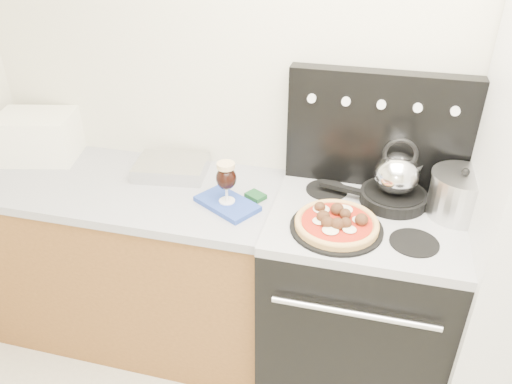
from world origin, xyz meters
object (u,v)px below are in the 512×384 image
(base_cabinet, at_px, (132,263))
(pizza, at_px, (337,222))
(stove_body, at_px, (355,304))
(tea_kettle, at_px, (398,171))
(oven_mitt, at_px, (227,204))
(toaster_oven, at_px, (38,136))
(pizza_pan, at_px, (336,228))
(skillet, at_px, (393,197))
(stock_pot, at_px, (460,196))
(beer_glass, at_px, (226,182))

(base_cabinet, bearing_deg, pizza, -8.89)
(stove_body, distance_m, tea_kettle, 0.65)
(stove_body, bearing_deg, oven_mitt, -175.31)
(tea_kettle, bearing_deg, toaster_oven, 169.65)
(pizza_pan, height_order, pizza, pizza)
(stove_body, relative_size, tea_kettle, 4.36)
(skillet, relative_size, stock_pot, 1.16)
(oven_mitt, xyz_separation_m, pizza_pan, (0.46, -0.08, 0.01))
(pizza, bearing_deg, stock_pot, 26.24)
(pizza_pan, bearing_deg, stock_pot, 26.24)
(base_cabinet, xyz_separation_m, beer_glass, (0.53, -0.07, 0.58))
(stove_body, bearing_deg, pizza_pan, -129.40)
(pizza, xyz_separation_m, stock_pot, (0.45, 0.22, 0.05))
(pizza, height_order, skillet, pizza)
(beer_glass, bearing_deg, tea_kettle, 14.09)
(toaster_oven, xyz_separation_m, oven_mitt, (1.02, -0.21, -0.10))
(oven_mitt, distance_m, tea_kettle, 0.71)
(stock_pot, bearing_deg, pizza_pan, -153.76)
(pizza, bearing_deg, stove_body, 50.60)
(toaster_oven, relative_size, oven_mitt, 1.35)
(pizza_pan, xyz_separation_m, stock_pot, (0.45, 0.22, 0.08))
(toaster_oven, distance_m, skillet, 1.69)
(oven_mitt, bearing_deg, skillet, 14.09)
(tea_kettle, relative_size, stock_pot, 0.86)
(stove_body, bearing_deg, beer_glass, -175.31)
(pizza, relative_size, stock_pot, 1.35)
(base_cabinet, distance_m, stove_body, 1.11)
(pizza, distance_m, tea_kettle, 0.34)
(oven_mitt, bearing_deg, tea_kettle, 14.09)
(base_cabinet, distance_m, toaster_oven, 0.77)
(pizza, relative_size, skillet, 1.17)
(beer_glass, xyz_separation_m, stock_pot, (0.91, 0.14, -0.01))
(base_cabinet, relative_size, skillet, 5.33)
(base_cabinet, xyz_separation_m, oven_mitt, (0.53, -0.07, 0.48))
(toaster_oven, relative_size, beer_glass, 1.93)
(oven_mitt, xyz_separation_m, tea_kettle, (0.67, 0.17, 0.16))
(stove_body, xyz_separation_m, pizza_pan, (-0.11, -0.13, 0.49))
(skillet, height_order, tea_kettle, tea_kettle)
(stove_body, height_order, oven_mitt, oven_mitt)
(base_cabinet, bearing_deg, stove_body, -1.30)
(toaster_oven, xyz_separation_m, beer_glass, (1.02, -0.21, 0.00))
(pizza, xyz_separation_m, skillet, (0.20, 0.25, -0.01))
(base_cabinet, distance_m, tea_kettle, 1.36)
(stove_body, height_order, pizza, pizza)
(stove_body, height_order, stock_pot, stock_pot)
(toaster_oven, height_order, stock_pot, toaster_oven)
(base_cabinet, xyz_separation_m, toaster_oven, (-0.49, 0.14, 0.58))
(beer_glass, bearing_deg, pizza_pan, -10.33)
(toaster_oven, relative_size, skillet, 1.30)
(stove_body, distance_m, pizza, 0.54)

